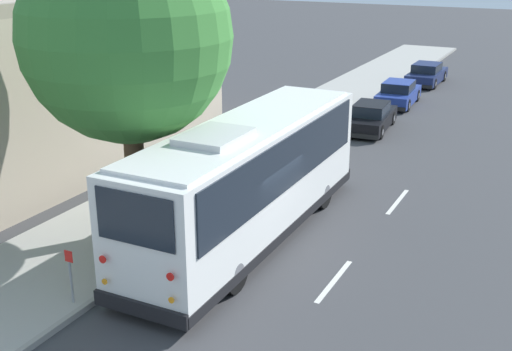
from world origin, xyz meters
The scene contains 12 objects.
ground_plane centered at (0.00, 0.00, 0.00)m, with size 160.00×160.00×0.00m, color #3D3D3F.
sidewalk_slab centered at (0.00, 4.28, 0.07)m, with size 80.00×4.21×0.15m, color #A3A099.
curb_strip centered at (0.00, 2.10, 0.07)m, with size 80.00×0.14×0.15m, color gray.
shuttle_bus centered at (0.47, 0.54, 1.95)m, with size 10.70×2.78×3.62m.
parked_sedan_black centered at (13.30, 0.95, 0.59)m, with size 4.35×1.96×1.27m.
parked_sedan_blue centered at (18.75, 1.14, 0.59)m, with size 4.20×1.90×1.28m.
parked_sedan_navy centered at (25.01, 1.08, 0.59)m, with size 4.38×1.80×1.28m.
street_tree centered at (-0.84, 3.37, 6.12)m, with size 5.60×5.60×9.24m.
sign_post_near centered at (-4.81, 2.42, 0.83)m, with size 0.06×0.22×1.32m.
sign_post_far centered at (-3.43, 2.42, 0.73)m, with size 0.06×0.06×1.17m.
lane_stripe_mid centered at (-0.85, -2.57, 0.00)m, with size 2.40×0.14×0.01m, color silver.
lane_stripe_ahead centered at (5.15, -2.57, 0.00)m, with size 2.40×0.14×0.01m, color silver.
Camera 1 is at (-14.54, -7.32, 7.97)m, focal length 45.00 mm.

